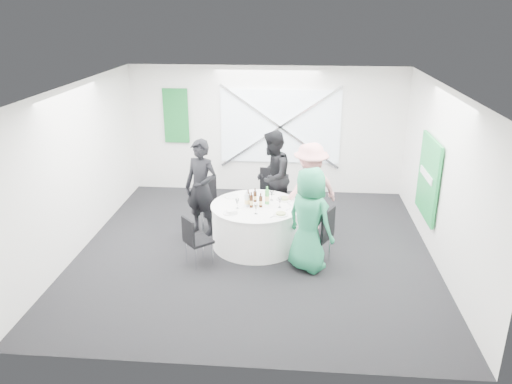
# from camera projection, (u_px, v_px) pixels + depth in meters

# --- Properties ---
(floor) EXTENTS (6.00, 6.00, 0.00)m
(floor) POSITION_uv_depth(u_px,v_px,m) (255.00, 250.00, 8.66)
(floor) COLOR black
(floor) RESTS_ON ground
(ceiling) EXTENTS (6.00, 6.00, 0.00)m
(ceiling) POSITION_uv_depth(u_px,v_px,m) (255.00, 87.00, 7.67)
(ceiling) COLOR silver
(ceiling) RESTS_ON wall_back
(wall_back) EXTENTS (6.00, 0.00, 6.00)m
(wall_back) POSITION_uv_depth(u_px,v_px,m) (267.00, 130.00, 10.96)
(wall_back) COLOR white
(wall_back) RESTS_ON floor
(wall_front) EXTENTS (6.00, 0.00, 6.00)m
(wall_front) POSITION_uv_depth(u_px,v_px,m) (231.00, 261.00, 5.37)
(wall_front) COLOR white
(wall_front) RESTS_ON floor
(wall_left) EXTENTS (0.00, 6.00, 6.00)m
(wall_left) POSITION_uv_depth(u_px,v_px,m) (78.00, 169.00, 8.40)
(wall_left) COLOR white
(wall_left) RESTS_ON floor
(wall_right) EXTENTS (0.00, 6.00, 6.00)m
(wall_right) POSITION_uv_depth(u_px,v_px,m) (443.00, 178.00, 7.93)
(wall_right) COLOR white
(wall_right) RESTS_ON floor
(window_panel) EXTENTS (2.60, 0.03, 1.60)m
(window_panel) POSITION_uv_depth(u_px,v_px,m) (280.00, 127.00, 10.87)
(window_panel) COLOR white
(window_panel) RESTS_ON wall_back
(window_brace_a) EXTENTS (2.63, 0.05, 1.84)m
(window_brace_a) POSITION_uv_depth(u_px,v_px,m) (280.00, 127.00, 10.83)
(window_brace_a) COLOR silver
(window_brace_a) RESTS_ON window_panel
(window_brace_b) EXTENTS (2.63, 0.05, 1.84)m
(window_brace_b) POSITION_uv_depth(u_px,v_px,m) (280.00, 127.00, 10.83)
(window_brace_b) COLOR silver
(window_brace_b) RESTS_ON window_panel
(green_banner) EXTENTS (0.55, 0.04, 1.20)m
(green_banner) POSITION_uv_depth(u_px,v_px,m) (176.00, 116.00, 10.97)
(green_banner) COLOR #14652A
(green_banner) RESTS_ON wall_back
(green_sign) EXTENTS (0.05, 1.20, 1.40)m
(green_sign) POSITION_uv_depth(u_px,v_px,m) (428.00, 178.00, 8.56)
(green_sign) COLOR #1A9441
(green_sign) RESTS_ON wall_right
(banquet_table) EXTENTS (1.56, 1.56, 0.76)m
(banquet_table) POSITION_uv_depth(u_px,v_px,m) (256.00, 225.00, 8.71)
(banquet_table) COLOR white
(banquet_table) RESTS_ON floor
(chair_back) EXTENTS (0.53, 0.54, 1.03)m
(chair_back) POSITION_uv_depth(u_px,v_px,m) (270.00, 191.00, 9.68)
(chair_back) COLOR black
(chair_back) RESTS_ON floor
(chair_back_left) EXTENTS (0.64, 0.64, 1.01)m
(chair_back_left) POSITION_uv_depth(u_px,v_px,m) (213.00, 200.00, 9.27)
(chair_back_left) COLOR black
(chair_back_left) RESTS_ON floor
(chair_back_right) EXTENTS (0.64, 0.64, 1.02)m
(chair_back_right) POSITION_uv_depth(u_px,v_px,m) (309.00, 202.00, 9.14)
(chair_back_right) COLOR black
(chair_back_right) RESTS_ON floor
(chair_front_right) EXTENTS (0.61, 0.61, 0.98)m
(chair_front_right) POSITION_uv_depth(u_px,v_px,m) (321.00, 232.00, 8.00)
(chair_front_right) COLOR black
(chair_front_right) RESTS_ON floor
(chair_front_left) EXTENTS (0.54, 0.54, 0.84)m
(chair_front_left) POSITION_uv_depth(u_px,v_px,m) (194.00, 238.00, 7.99)
(chair_front_left) COLOR black
(chair_front_left) RESTS_ON floor
(person_man_back_left) EXTENTS (0.76, 0.64, 1.78)m
(person_man_back_left) POSITION_uv_depth(u_px,v_px,m) (201.00, 188.00, 9.00)
(person_man_back_left) COLOR black
(person_man_back_left) RESTS_ON floor
(person_man_back) EXTENTS (0.63, 0.94, 1.79)m
(person_man_back) POSITION_uv_depth(u_px,v_px,m) (272.00, 177.00, 9.58)
(person_man_back) COLOR black
(person_man_back) RESTS_ON floor
(person_woman_pink) EXTENTS (1.23, 1.02, 1.74)m
(person_woman_pink) POSITION_uv_depth(u_px,v_px,m) (310.00, 190.00, 8.97)
(person_woman_pink) COLOR pink
(person_woman_pink) RESTS_ON floor
(person_woman_green) EXTENTS (0.98, 0.94, 1.70)m
(person_woman_green) POSITION_uv_depth(u_px,v_px,m) (309.00, 220.00, 7.77)
(person_woman_green) COLOR #268E5F
(person_woman_green) RESTS_ON floor
(plate_back) EXTENTS (0.30, 0.30, 0.01)m
(plate_back) POSITION_uv_depth(u_px,v_px,m) (255.00, 193.00, 9.11)
(plate_back) COLOR white
(plate_back) RESTS_ON banquet_table
(plate_back_left) EXTENTS (0.25, 0.25, 0.01)m
(plate_back_left) POSITION_uv_depth(u_px,v_px,m) (231.00, 196.00, 8.95)
(plate_back_left) COLOR white
(plate_back_left) RESTS_ON banquet_table
(plate_back_right) EXTENTS (0.28, 0.28, 0.04)m
(plate_back_right) POSITION_uv_depth(u_px,v_px,m) (284.00, 199.00, 8.81)
(plate_back_right) COLOR white
(plate_back_right) RESTS_ON banquet_table
(plate_front_right) EXTENTS (0.24, 0.24, 0.04)m
(plate_front_right) POSITION_uv_depth(u_px,v_px,m) (281.00, 214.00, 8.17)
(plate_front_right) COLOR white
(plate_front_right) RESTS_ON banquet_table
(plate_front_left) EXTENTS (0.24, 0.24, 0.01)m
(plate_front_left) POSITION_uv_depth(u_px,v_px,m) (230.00, 213.00, 8.24)
(plate_front_left) COLOR white
(plate_front_left) RESTS_ON banquet_table
(napkin) EXTENTS (0.19, 0.15, 0.05)m
(napkin) POSITION_uv_depth(u_px,v_px,m) (232.00, 212.00, 8.20)
(napkin) COLOR white
(napkin) RESTS_ON plate_front_left
(beer_bottle_a) EXTENTS (0.06, 0.06, 0.28)m
(beer_bottle_a) POSITION_uv_depth(u_px,v_px,m) (248.00, 199.00, 8.55)
(beer_bottle_a) COLOR #361909
(beer_bottle_a) RESTS_ON banquet_table
(beer_bottle_b) EXTENTS (0.06, 0.06, 0.25)m
(beer_bottle_b) POSITION_uv_depth(u_px,v_px,m) (255.00, 197.00, 8.70)
(beer_bottle_b) COLOR #361909
(beer_bottle_b) RESTS_ON banquet_table
(beer_bottle_c) EXTENTS (0.06, 0.06, 0.25)m
(beer_bottle_c) POSITION_uv_depth(u_px,v_px,m) (261.00, 202.00, 8.46)
(beer_bottle_c) COLOR #361909
(beer_bottle_c) RESTS_ON banquet_table
(beer_bottle_d) EXTENTS (0.06, 0.06, 0.28)m
(beer_bottle_d) POSITION_uv_depth(u_px,v_px,m) (251.00, 201.00, 8.45)
(beer_bottle_d) COLOR #361909
(beer_bottle_d) RESTS_ON banquet_table
(green_water_bottle) EXTENTS (0.08, 0.08, 0.32)m
(green_water_bottle) POSITION_uv_depth(u_px,v_px,m) (267.00, 197.00, 8.58)
(green_water_bottle) COLOR green
(green_water_bottle) RESTS_ON banquet_table
(clear_water_bottle) EXTENTS (0.08, 0.08, 0.28)m
(clear_water_bottle) POSITION_uv_depth(u_px,v_px,m) (247.00, 201.00, 8.48)
(clear_water_bottle) COLOR silver
(clear_water_bottle) RESTS_ON banquet_table
(wine_glass_a) EXTENTS (0.07, 0.07, 0.17)m
(wine_glass_a) POSITION_uv_depth(u_px,v_px,m) (237.00, 201.00, 8.40)
(wine_glass_a) COLOR white
(wine_glass_a) RESTS_ON banquet_table
(wine_glass_b) EXTENTS (0.07, 0.07, 0.17)m
(wine_glass_b) POSITION_uv_depth(u_px,v_px,m) (256.00, 207.00, 8.17)
(wine_glass_b) COLOR white
(wine_glass_b) RESTS_ON banquet_table
(wine_glass_c) EXTENTS (0.07, 0.07, 0.17)m
(wine_glass_c) POSITION_uv_depth(u_px,v_px,m) (272.00, 193.00, 8.75)
(wine_glass_c) COLOR white
(wine_glass_c) RESTS_ON banquet_table
(wine_glass_d) EXTENTS (0.07, 0.07, 0.17)m
(wine_glass_d) POSITION_uv_depth(u_px,v_px,m) (280.00, 200.00, 8.44)
(wine_glass_d) COLOR white
(wine_glass_d) RESTS_ON banquet_table
(fork_a) EXTENTS (0.15, 0.03, 0.01)m
(fork_a) POSITION_uv_depth(u_px,v_px,m) (270.00, 194.00, 9.05)
(fork_a) COLOR silver
(fork_a) RESTS_ON banquet_table
(knife_a) EXTENTS (0.15, 0.02, 0.01)m
(knife_a) POSITION_uv_depth(u_px,v_px,m) (249.00, 193.00, 9.10)
(knife_a) COLOR silver
(knife_a) RESTS_ON banquet_table
(fork_b) EXTENTS (0.08, 0.14, 0.01)m
(fork_b) POSITION_uv_depth(u_px,v_px,m) (289.00, 204.00, 8.61)
(fork_b) COLOR silver
(fork_b) RESTS_ON banquet_table
(knife_b) EXTENTS (0.08, 0.14, 0.01)m
(knife_b) POSITION_uv_depth(u_px,v_px,m) (282.00, 198.00, 8.90)
(knife_b) COLOR silver
(knife_b) RESTS_ON banquet_table
(fork_c) EXTENTS (0.11, 0.13, 0.01)m
(fork_c) POSITION_uv_depth(u_px,v_px,m) (273.00, 217.00, 8.10)
(fork_c) COLOR silver
(fork_c) RESTS_ON banquet_table
(knife_c) EXTENTS (0.10, 0.13, 0.01)m
(knife_c) POSITION_uv_depth(u_px,v_px,m) (288.00, 210.00, 8.37)
(knife_c) COLOR silver
(knife_c) RESTS_ON banquet_table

